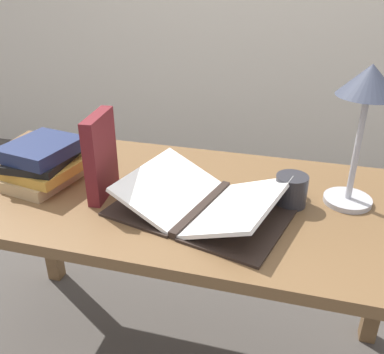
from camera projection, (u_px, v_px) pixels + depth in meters
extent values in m
cube|color=brown|center=(175.00, 198.00, 1.34)|extent=(1.54, 0.72, 0.03)
cube|color=brown|center=(46.00, 215.00, 1.95)|extent=(0.06, 0.06, 0.71)
cube|color=brown|center=(383.00, 269.00, 1.61)|extent=(0.06, 0.06, 0.71)
cube|color=black|center=(202.00, 208.00, 1.24)|extent=(0.10, 0.33, 0.02)
cube|color=black|center=(165.00, 199.00, 1.30)|extent=(0.31, 0.39, 0.01)
cube|color=black|center=(243.00, 221.00, 1.18)|extent=(0.31, 0.39, 0.01)
cube|color=white|center=(169.00, 187.00, 1.27)|extent=(0.28, 0.36, 0.09)
cube|color=white|center=(238.00, 206.00, 1.17)|extent=(0.28, 0.36, 0.09)
cube|color=tan|center=(46.00, 176.00, 1.39)|extent=(0.21, 0.27, 0.04)
cube|color=#BC8933|center=(45.00, 167.00, 1.38)|extent=(0.25, 0.26, 0.03)
cube|color=black|center=(43.00, 159.00, 1.37)|extent=(0.18, 0.23, 0.02)
cube|color=#1E284C|center=(42.00, 149.00, 1.35)|extent=(0.22, 0.25, 0.04)
cube|color=maroon|center=(101.00, 156.00, 1.27)|extent=(0.05, 0.18, 0.26)
cylinder|color=#ADADB2|center=(347.00, 200.00, 1.28)|extent=(0.14, 0.14, 0.02)
cylinder|color=#ADADB2|center=(357.00, 150.00, 1.21)|extent=(0.02, 0.02, 0.31)
cone|color=#333847|center=(370.00, 80.00, 1.12)|extent=(0.17, 0.17, 0.08)
cylinder|color=#28282D|center=(291.00, 190.00, 1.25)|extent=(0.09, 0.09, 0.09)
torus|color=#28282D|center=(296.00, 183.00, 1.29)|extent=(0.02, 0.05, 0.05)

